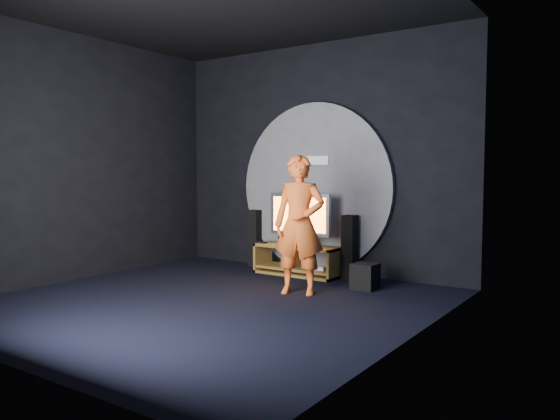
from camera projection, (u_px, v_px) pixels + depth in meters
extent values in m
plane|color=black|center=(209.00, 302.00, 6.47)|extent=(5.00, 5.00, 0.00)
cube|color=black|center=(316.00, 159.00, 8.41)|extent=(5.00, 0.04, 3.50)
cube|color=black|center=(76.00, 157.00, 7.76)|extent=(0.04, 5.00, 3.50)
cube|color=black|center=(414.00, 149.00, 4.94)|extent=(0.04, 5.00, 3.50)
cube|color=black|center=(206.00, 0.00, 6.23)|extent=(5.00, 5.00, 0.01)
cylinder|color=#515156|center=(314.00, 188.00, 8.39)|extent=(2.60, 0.08, 2.60)
cube|color=white|center=(313.00, 160.00, 8.32)|extent=(0.55, 0.03, 0.13)
cube|color=olive|center=(297.00, 246.00, 8.16)|extent=(1.33, 0.45, 0.04)
cube|color=olive|center=(297.00, 268.00, 8.19)|extent=(1.29, 0.42, 0.04)
cube|color=olive|center=(263.00, 256.00, 8.54)|extent=(0.04, 0.45, 0.45)
cube|color=olive|center=(335.00, 264.00, 7.81)|extent=(0.04, 0.45, 0.45)
cube|color=olive|center=(297.00, 257.00, 8.17)|extent=(0.03, 0.40, 0.29)
cube|color=olive|center=(297.00, 274.00, 8.19)|extent=(1.33, 0.45, 0.04)
cube|color=white|center=(319.00, 268.00, 7.97)|extent=(0.22, 0.16, 0.05)
cube|color=#A7A6AE|center=(300.00, 243.00, 8.22)|extent=(0.36, 0.22, 0.04)
cylinder|color=#A7A6AE|center=(300.00, 239.00, 8.21)|extent=(0.07, 0.07, 0.10)
cube|color=#A7A6AE|center=(300.00, 214.00, 8.19)|extent=(1.03, 0.06, 0.64)
cube|color=orange|center=(299.00, 215.00, 8.16)|extent=(0.91, 0.01, 0.52)
cube|color=black|center=(292.00, 241.00, 8.04)|extent=(0.40, 0.15, 0.15)
cube|color=black|center=(261.00, 242.00, 8.39)|extent=(0.18, 0.05, 0.02)
cube|color=black|center=(255.00, 238.00, 8.98)|extent=(0.18, 0.20, 0.92)
cube|color=black|center=(350.00, 247.00, 7.87)|extent=(0.18, 0.20, 0.92)
cube|color=black|center=(365.00, 276.00, 7.18)|extent=(0.31, 0.31, 0.34)
imported|color=orange|center=(299.00, 225.00, 6.87)|extent=(0.75, 0.61, 1.76)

